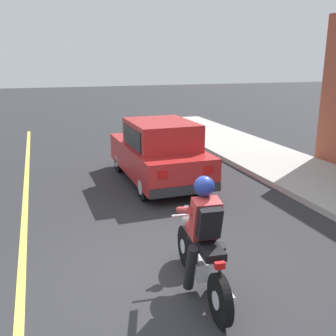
% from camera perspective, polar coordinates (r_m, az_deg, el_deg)
% --- Properties ---
extents(ground_plane, '(80.00, 80.00, 0.00)m').
position_cam_1_polar(ground_plane, '(5.76, -1.79, -15.99)').
color(ground_plane, '#2B2B2D').
extents(sidewalk_curb, '(2.60, 22.00, 0.14)m').
position_cam_1_polar(sidewalk_curb, '(10.52, 21.03, -1.70)').
color(sidewalk_curb, '#ADAAA3').
rests_on(sidewalk_curb, ground).
extents(lane_stripe, '(0.12, 19.80, 0.01)m').
position_cam_1_polar(lane_stripe, '(8.28, -20.10, -6.71)').
color(lane_stripe, '#D1C64C').
rests_on(lane_stripe, ground).
extents(motorcycle_with_rider, '(0.59, 2.02, 1.62)m').
position_cam_1_polar(motorcycle_with_rider, '(5.21, 4.99, -11.10)').
color(motorcycle_with_rider, black).
rests_on(motorcycle_with_rider, ground).
extents(car_hatchback, '(1.72, 3.82, 1.57)m').
position_cam_1_polar(car_hatchback, '(9.75, -1.33, 2.28)').
color(car_hatchback, black).
rests_on(car_hatchback, ground).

